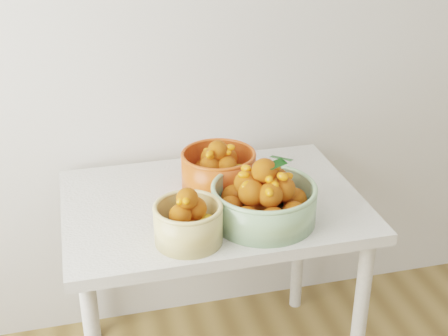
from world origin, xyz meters
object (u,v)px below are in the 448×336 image
Objects in this scene: bowl_cream at (188,221)px; bowl_orange at (219,170)px; bowl_green at (264,199)px; table at (213,224)px.

bowl_orange is (0.17, 0.30, 0.01)m from bowl_cream.
bowl_green is 1.29× the size of bowl_orange.
bowl_cream is at bearing -119.31° from table.
bowl_green is 0.25m from bowl_orange.
bowl_cream is 0.78× the size of bowl_orange.
bowl_green is (0.25, 0.06, 0.01)m from bowl_cream.
bowl_green is at bearing -52.50° from table.
bowl_cream is 0.61× the size of bowl_green.
bowl_green reaches higher than bowl_orange.
table is 2.92× the size of bowl_orange.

